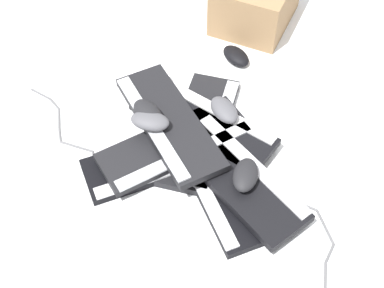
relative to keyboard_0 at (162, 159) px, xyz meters
name	(u,v)px	position (x,y,z in m)	size (l,w,h in m)	color
ground_plane	(219,159)	(-0.16, 0.04, -0.01)	(3.20, 3.20, 0.00)	white
keyboard_0	(162,159)	(0.00, 0.00, 0.00)	(0.45, 0.19, 0.03)	black
keyboard_1	(219,181)	(-0.13, 0.12, 0.00)	(0.19, 0.45, 0.03)	black
keyboard_2	(201,130)	(-0.14, -0.07, 0.00)	(0.36, 0.45, 0.03)	black
keyboard_3	(237,177)	(-0.18, 0.14, 0.03)	(0.30, 0.46, 0.03)	black
keyboard_4	(176,144)	(-0.05, -0.02, 0.03)	(0.46, 0.25, 0.03)	black
keyboard_5	(203,123)	(-0.15, -0.07, 0.03)	(0.38, 0.44, 0.03)	black
keyboard_6	(169,122)	(-0.04, -0.08, 0.06)	(0.23, 0.46, 0.03)	black
mouse_0	(236,56)	(-0.35, -0.34, 0.01)	(0.11, 0.07, 0.04)	black
mouse_1	(246,175)	(-0.19, 0.16, 0.07)	(0.11, 0.07, 0.04)	black
mouse_2	(148,112)	(0.01, -0.10, 0.10)	(0.11, 0.07, 0.04)	black
mouse_3	(224,110)	(-0.21, -0.07, 0.07)	(0.11, 0.07, 0.04)	#4C4C51
mouse_4	(150,121)	(0.01, -0.07, 0.10)	(0.11, 0.07, 0.04)	#4C4C51
cable_1	(66,129)	(0.24, -0.20, -0.01)	(0.15, 0.41, 0.01)	#59595B
cardboard_box	(256,0)	(-0.48, -0.52, 0.08)	(0.29, 0.24, 0.18)	olive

